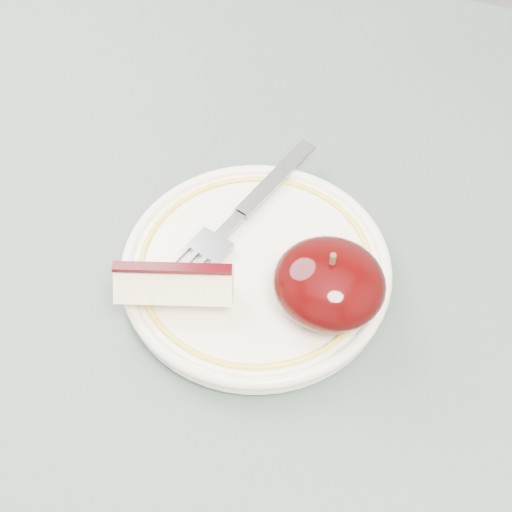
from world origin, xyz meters
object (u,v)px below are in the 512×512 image
(table, at_px, (176,391))
(plate, at_px, (256,268))
(fork, at_px, (240,216))
(apple_half, at_px, (329,283))

(table, bearing_deg, plate, 55.77)
(table, distance_m, fork, 0.15)
(plate, height_order, apple_half, apple_half)
(apple_half, bearing_deg, fork, 149.42)
(apple_half, distance_m, fork, 0.09)
(plate, distance_m, apple_half, 0.06)
(table, height_order, fork, fork)
(apple_half, relative_size, fork, 0.44)
(table, xyz_separation_m, plate, (0.04, 0.06, 0.10))
(table, xyz_separation_m, fork, (0.02, 0.10, 0.11))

